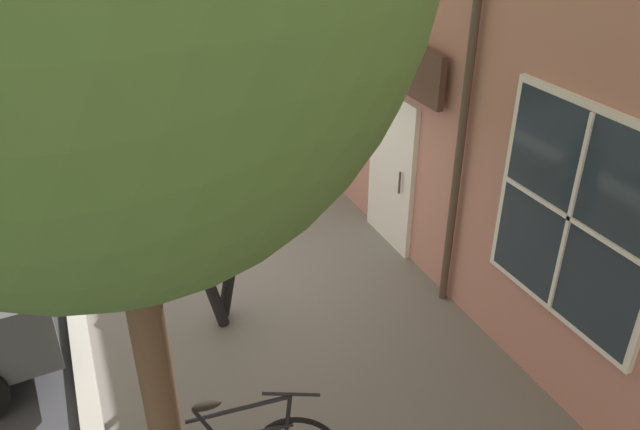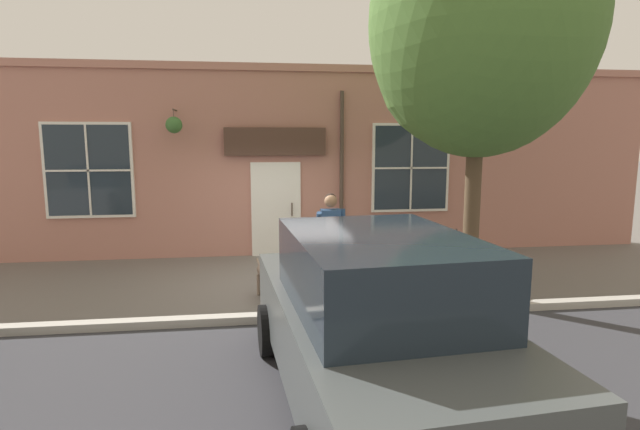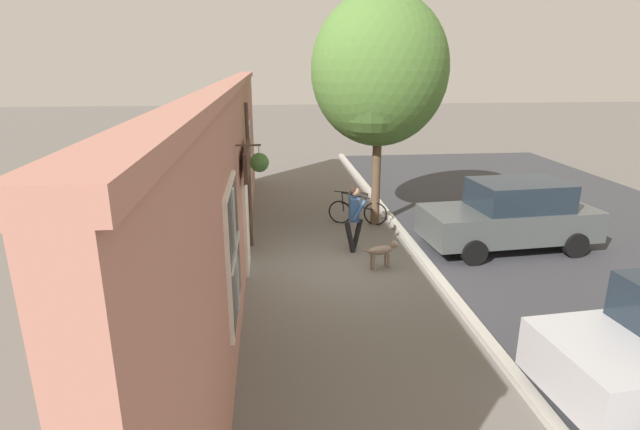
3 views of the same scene
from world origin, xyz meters
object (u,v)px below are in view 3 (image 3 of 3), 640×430
at_px(leaning_bicycle, 357,211).
at_px(parked_car_mid_block, 511,215).
at_px(dog_on_leash, 383,251).
at_px(street_tree_by_curb, 378,76).
at_px(pedestrian_walking, 354,213).

height_order(leaning_bicycle, parked_car_mid_block, parked_car_mid_block).
bearing_deg(dog_on_leash, leaning_bicycle, 90.05).
relative_size(street_tree_by_curb, leaning_bicycle, 3.87).
height_order(pedestrian_walking, leaning_bicycle, pedestrian_walking).
bearing_deg(leaning_bicycle, parked_car_mid_block, -34.07).
bearing_deg(leaning_bicycle, dog_on_leash, -89.95).
bearing_deg(leaning_bicycle, pedestrian_walking, -102.49).
relative_size(pedestrian_walking, parked_car_mid_block, 0.38).
xyz_separation_m(dog_on_leash, street_tree_by_curb, (0.47, 3.20, 3.78)).
xyz_separation_m(pedestrian_walking, dog_on_leash, (0.48, -1.14, -0.58)).
height_order(pedestrian_walking, street_tree_by_curb, street_tree_by_curb).
height_order(dog_on_leash, parked_car_mid_block, parked_car_mid_block).
distance_m(pedestrian_walking, street_tree_by_curb, 3.93).
relative_size(dog_on_leash, parked_car_mid_block, 0.22).
distance_m(pedestrian_walking, leaning_bicycle, 2.31).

